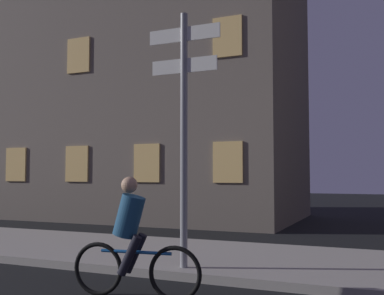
{
  "coord_description": "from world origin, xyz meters",
  "views": [
    {
      "loc": [
        4.19,
        -1.04,
        1.64
      ],
      "look_at": [
        1.41,
        5.44,
        2.06
      ],
      "focal_mm": 42.76,
      "sensor_mm": 36.0,
      "label": 1
    }
  ],
  "objects": [
    {
      "name": "cyclist",
      "position": [
        1.03,
        4.3,
        0.75
      ],
      "size": [
        1.81,
        0.37,
        1.61
      ],
      "color": "black",
      "rests_on": "ground_plane"
    },
    {
      "name": "signpost",
      "position": [
        1.12,
        5.77,
        2.57
      ],
      "size": [
        1.27,
        0.12,
        4.18
      ],
      "color": "gray",
      "rests_on": "sidewalk_kerb"
    },
    {
      "name": "sidewalk_kerb",
      "position": [
        0.0,
        7.13,
        0.07
      ],
      "size": [
        40.0,
        3.43,
        0.14
      ],
      "primitive_type": "cube",
      "color": "#9E9991",
      "rests_on": "ground_plane"
    }
  ]
}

